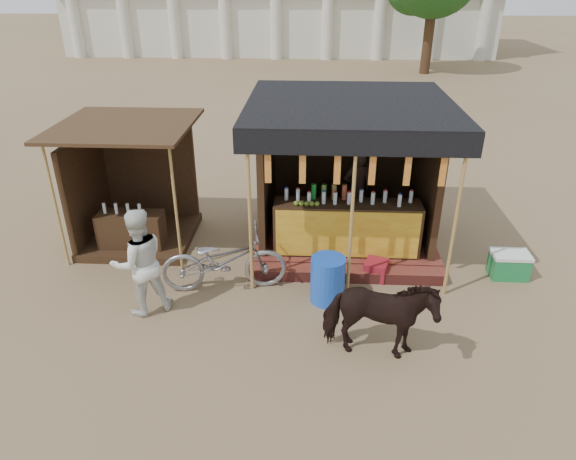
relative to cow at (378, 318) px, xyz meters
The scene contains 9 objects.
ground 1.45m from the cow, behind, with size 120.00×120.00×0.00m, color #846B4C.
main_stall 3.44m from the cow, 94.91° to the left, with size 3.60×3.61×2.78m.
secondary_stall 5.55m from the cow, 143.67° to the left, with size 2.40×2.40×2.38m.
cow is the anchor object (origin of this frame).
motorbike 2.85m from the cow, 145.95° to the left, with size 0.72×2.06×1.08m, color #929199.
bystander 3.64m from the cow, 165.65° to the left, with size 0.85×0.66×1.74m, color silver.
blue_barrel 1.50m from the cow, 116.04° to the left, with size 0.55×0.55×0.78m, color blue.
red_crate 2.12m from the cow, 84.15° to the left, with size 0.37×0.40×0.32m, color maroon.
cooler 3.39m from the cow, 41.34° to the left, with size 0.64×0.45×0.46m.
Camera 1 is at (0.38, -5.71, 4.83)m, focal length 32.00 mm.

